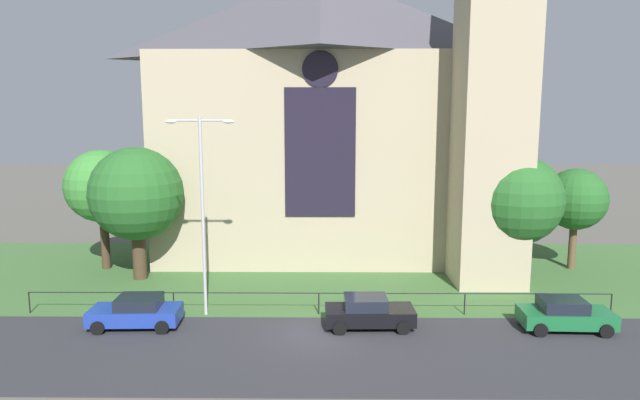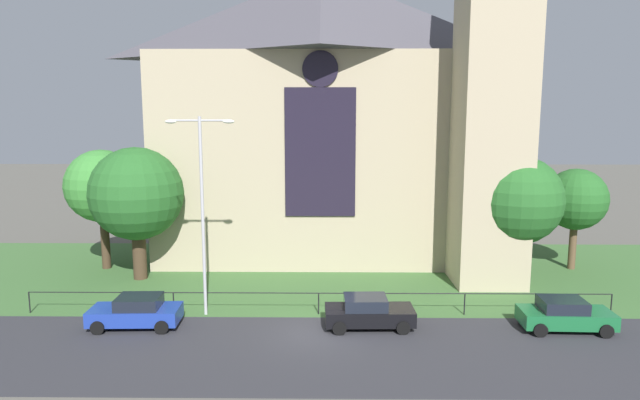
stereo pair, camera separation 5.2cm
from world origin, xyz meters
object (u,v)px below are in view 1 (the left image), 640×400
(church_building, at_px, (332,112))
(tree_right_far, at_px, (575,200))
(parked_car_green, at_px, (565,315))
(tree_left_far, at_px, (102,187))
(tree_left_near, at_px, (136,194))
(parked_car_blue, at_px, (136,312))
(streetlamp_near, at_px, (202,194))
(parked_car_black, at_px, (369,312))
(tree_right_near, at_px, (518,200))

(church_building, relative_size, tree_right_far, 3.93)
(parked_car_green, bearing_deg, tree_right_far, 66.64)
(tree_right_far, distance_m, tree_left_far, 30.69)
(tree_left_near, height_order, parked_car_blue, tree_left_near)
(streetlamp_near, bearing_deg, tree_right_far, 21.34)
(church_building, relative_size, streetlamp_near, 2.61)
(parked_car_blue, xyz_separation_m, parked_car_black, (11.06, 0.07, 0.00))
(church_building, height_order, streetlamp_near, church_building)
(tree_left_far, xyz_separation_m, streetlamp_near, (8.41, -8.48, 0.72))
(streetlamp_near, bearing_deg, parked_car_blue, -149.65)
(tree_right_near, xyz_separation_m, streetlamp_near, (-17.33, -5.23, 1.09))
(tree_left_far, relative_size, parked_car_black, 1.85)
(church_building, bearing_deg, tree_left_far, -163.01)
(church_building, height_order, tree_right_near, church_building)
(church_building, height_order, tree_left_far, church_building)
(church_building, bearing_deg, parked_car_green, -54.04)
(tree_right_near, distance_m, streetlamp_near, 18.13)
(parked_car_black, bearing_deg, church_building, 94.74)
(tree_right_far, xyz_separation_m, tree_left_far, (-30.68, -0.22, 0.85))
(church_building, height_order, parked_car_blue, church_building)
(church_building, distance_m, tree_right_near, 14.32)
(tree_left_near, bearing_deg, parked_car_blue, -72.68)
(tree_right_near, bearing_deg, streetlamp_near, -163.22)
(tree_right_near, bearing_deg, tree_right_far, 35.09)
(tree_left_far, relative_size, tree_right_near, 1.02)
(tree_right_far, xyz_separation_m, parked_car_green, (-4.95, -10.56, -3.86))
(parked_car_green, bearing_deg, parked_car_blue, -178.69)
(streetlamp_near, relative_size, parked_car_green, 2.34)
(streetlamp_near, bearing_deg, parked_car_green, -6.15)
(church_building, relative_size, tree_left_far, 3.32)
(tree_left_far, height_order, parked_car_black, tree_left_far)
(streetlamp_near, xyz_separation_m, parked_car_black, (8.12, -1.65, -5.42))
(tree_left_near, xyz_separation_m, parked_car_green, (22.71, -8.04, -4.52))
(tree_left_far, distance_m, tree_left_near, 3.81)
(tree_right_near, relative_size, streetlamp_near, 0.77)
(church_building, bearing_deg, tree_left_near, -150.00)
(tree_right_far, distance_m, parked_car_black, 17.94)
(tree_right_far, xyz_separation_m, parked_car_blue, (-25.20, -10.42, -3.86))
(tree_left_near, distance_m, streetlamp_near, 8.25)
(tree_left_near, relative_size, parked_car_blue, 1.91)
(streetlamp_near, bearing_deg, parked_car_black, -11.46)
(parked_car_blue, xyz_separation_m, parked_car_green, (20.25, -0.15, 0.00))
(parked_car_green, bearing_deg, church_building, 127.70)
(streetlamp_near, distance_m, parked_car_black, 9.90)
(tree_left_near, distance_m, parked_car_black, 16.26)
(parked_car_black, height_order, parked_car_green, same)
(tree_right_far, bearing_deg, tree_left_near, -174.78)
(tree_right_far, relative_size, parked_car_black, 1.56)
(parked_car_blue, bearing_deg, tree_left_far, -63.71)
(tree_right_far, xyz_separation_m, tree_left_near, (-27.66, -2.53, 0.67))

